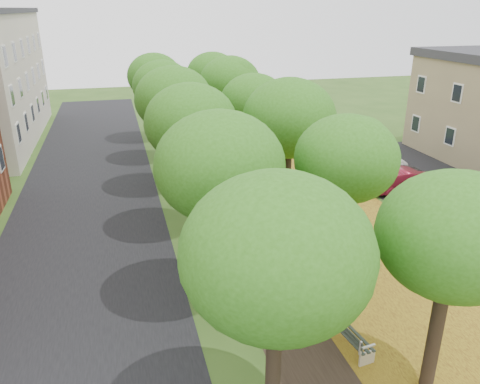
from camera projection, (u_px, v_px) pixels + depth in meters
street_asphalt at (87, 217)px, 24.85m from camera, size 8.00×70.00×0.01m
footpath at (224, 203)px, 26.66m from camera, size 3.20×70.00×0.01m
leaf_verge at (306, 195)px, 27.86m from camera, size 7.50×70.00×0.01m
parking_lot at (420, 177)px, 30.81m from camera, size 9.00×16.00×0.01m
tree_row_west at (182, 117)px, 24.25m from camera, size 4.23×34.23×6.94m
tree_row_east at (270, 112)px, 25.41m from camera, size 4.23×34.23×6.94m
bench at (349, 335)px, 15.15m from camera, size 0.82×2.04×0.94m
car_silver at (452, 197)px, 25.58m from camera, size 4.52×2.69×1.44m
car_red at (408, 181)px, 27.91m from camera, size 4.63×1.99×1.48m
car_grey at (390, 172)px, 29.71m from camera, size 4.65×2.01×1.33m
car_white at (371, 160)px, 31.85m from camera, size 5.41×3.77×1.37m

